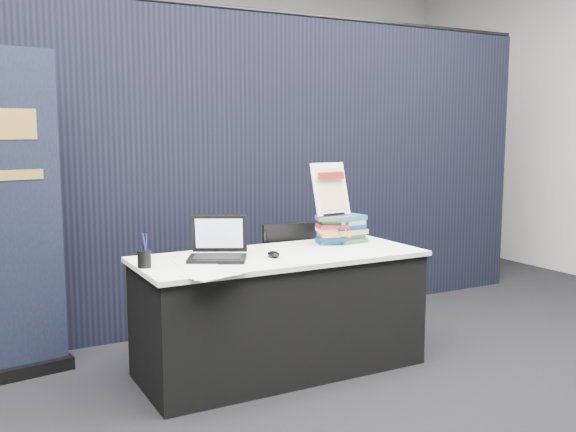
{
  "coord_description": "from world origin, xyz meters",
  "views": [
    {
      "loc": [
        -1.83,
        -2.94,
        1.51
      ],
      "look_at": [
        0.05,
        0.55,
        0.99
      ],
      "focal_mm": 40.0,
      "sensor_mm": 36.0,
      "label": 1
    }
  ],
  "objects_px": {
    "book_stack_tall": "(332,230)",
    "stacking_chair": "(299,282)",
    "info_sign": "(330,190)",
    "laptop": "(214,249)",
    "book_stack_short": "(347,229)",
    "display_table": "(280,312)"
  },
  "relations": [
    {
      "from": "book_stack_tall",
      "to": "info_sign",
      "type": "height_order",
      "value": "info_sign"
    },
    {
      "from": "laptop",
      "to": "info_sign",
      "type": "bearing_deg",
      "value": 37.02
    },
    {
      "from": "book_stack_tall",
      "to": "book_stack_short",
      "type": "bearing_deg",
      "value": -3.21
    },
    {
      "from": "info_sign",
      "to": "stacking_chair",
      "type": "relative_size",
      "value": 0.43
    },
    {
      "from": "display_table",
      "to": "book_stack_tall",
      "type": "distance_m",
      "value": 0.69
    },
    {
      "from": "info_sign",
      "to": "laptop",
      "type": "bearing_deg",
      "value": -175.49
    },
    {
      "from": "display_table",
      "to": "info_sign",
      "type": "bearing_deg",
      "value": 21.38
    },
    {
      "from": "book_stack_short",
      "to": "info_sign",
      "type": "height_order",
      "value": "info_sign"
    },
    {
      "from": "laptop",
      "to": "stacking_chair",
      "type": "bearing_deg",
      "value": 45.98
    },
    {
      "from": "laptop",
      "to": "book_stack_short",
      "type": "distance_m",
      "value": 1.03
    },
    {
      "from": "book_stack_short",
      "to": "stacking_chair",
      "type": "xyz_separation_m",
      "value": [
        -0.32,
        0.12,
        -0.36
      ]
    },
    {
      "from": "book_stack_tall",
      "to": "book_stack_short",
      "type": "relative_size",
      "value": 1.04
    },
    {
      "from": "display_table",
      "to": "stacking_chair",
      "type": "height_order",
      "value": "stacking_chair"
    },
    {
      "from": "stacking_chair",
      "to": "book_stack_short",
      "type": "bearing_deg",
      "value": -13.59
    },
    {
      "from": "display_table",
      "to": "book_stack_short",
      "type": "xyz_separation_m",
      "value": [
        0.6,
        0.15,
        0.47
      ]
    },
    {
      "from": "book_stack_tall",
      "to": "stacking_chair",
      "type": "height_order",
      "value": "book_stack_tall"
    },
    {
      "from": "display_table",
      "to": "book_stack_tall",
      "type": "height_order",
      "value": "book_stack_tall"
    },
    {
      "from": "book_stack_short",
      "to": "info_sign",
      "type": "xyz_separation_m",
      "value": [
        -0.12,
        0.04,
        0.27
      ]
    },
    {
      "from": "display_table",
      "to": "book_stack_tall",
      "type": "xyz_separation_m",
      "value": [
        0.48,
        0.16,
        0.47
      ]
    },
    {
      "from": "display_table",
      "to": "book_stack_short",
      "type": "distance_m",
      "value": 0.78
    },
    {
      "from": "laptop",
      "to": "book_stack_tall",
      "type": "xyz_separation_m",
      "value": [
        0.91,
        0.12,
        0.03
      ]
    },
    {
      "from": "laptop",
      "to": "book_stack_tall",
      "type": "bearing_deg",
      "value": 35.13
    }
  ]
}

